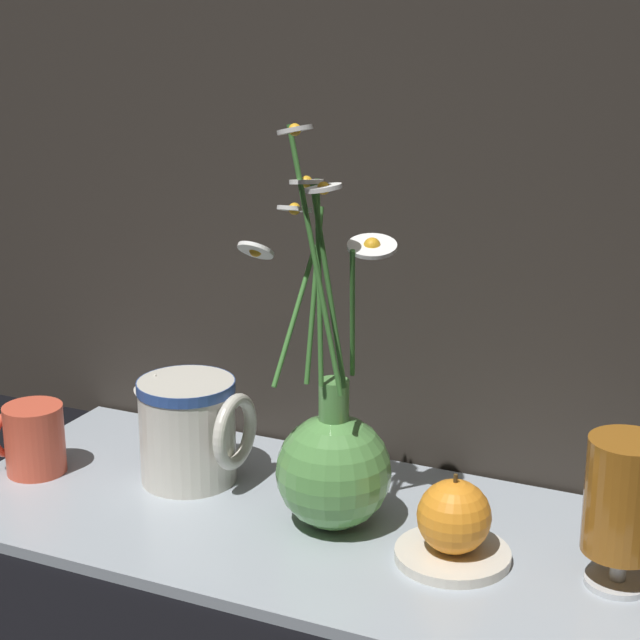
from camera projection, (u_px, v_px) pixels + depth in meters
The scene contains 8 objects.
ground_plane at pixel (314, 530), 1.11m from camera, with size 6.00×6.00×0.00m, color black.
shelf at pixel (314, 525), 1.11m from camera, with size 0.79×0.35×0.01m.
vase_with_flowers at pixel (333, 461), 1.08m from camera, with size 0.17×0.14×0.41m.
yellow_mug at pixel (33, 439), 1.21m from camera, with size 0.08×0.07×0.08m.
ceramic_pitcher at pixel (190, 426), 1.18m from camera, with size 0.13×0.11×0.13m.
tea_glass at pixel (624, 501), 0.96m from camera, with size 0.07×0.07×0.14m.
saucer_plate at pixel (452, 555), 1.03m from camera, with size 0.11×0.11×0.01m.
orange_fruit at pixel (454, 516), 1.01m from camera, with size 0.07×0.07×0.08m.
Camera 1 is at (0.42, -0.91, 0.53)m, focal length 60.00 mm.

